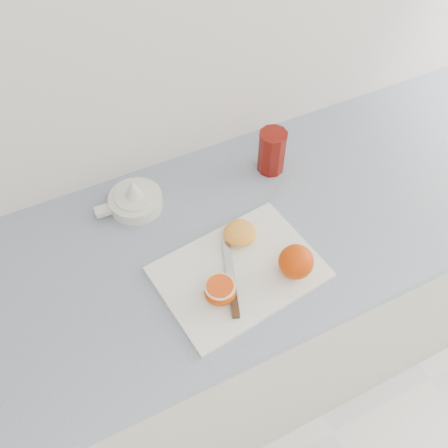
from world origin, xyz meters
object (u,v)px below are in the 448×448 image
object	(u,v)px
cutting_board	(239,272)
half_orange	(220,291)
counter	(239,313)
red_tumbler	(272,153)
citrus_juicer	(135,199)

from	to	relation	value
cutting_board	half_orange	xyz separation A→B (m)	(-0.07, -0.04, 0.03)
counter	cutting_board	distance (m)	0.47
cutting_board	red_tumbler	distance (m)	0.36
half_orange	red_tumbler	world-z (taller)	red_tumbler
red_tumbler	citrus_juicer	bearing A→B (deg)	174.69
counter	red_tumbler	size ratio (longest dim) A/B	19.41
citrus_juicer	red_tumbler	xyz separation A→B (m)	(0.38, -0.03, 0.03)
citrus_juicer	counter	bearing A→B (deg)	-40.32
half_orange	red_tumbler	size ratio (longest dim) A/B	0.57
cutting_board	red_tumbler	world-z (taller)	red_tumbler
cutting_board	half_orange	size ratio (longest dim) A/B	5.16
counter	half_orange	xyz separation A→B (m)	(-0.14, -0.16, 0.48)
counter	half_orange	bearing A→B (deg)	-131.87
half_orange	counter	bearing A→B (deg)	48.13
cutting_board	citrus_juicer	xyz separation A→B (m)	(-0.14, 0.30, 0.02)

